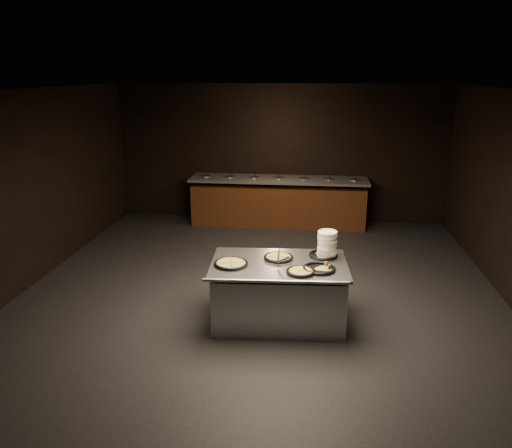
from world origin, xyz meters
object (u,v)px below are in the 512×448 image
object	(u,v)px
plate_stack	(327,244)
pan_veggie_whole	(231,263)
pan_cheese_whole	(278,257)
serving_counter	(279,294)

from	to	relation	value
plate_stack	pan_veggie_whole	world-z (taller)	plate_stack
pan_veggie_whole	pan_cheese_whole	size ratio (longest dim) A/B	1.12
serving_counter	pan_veggie_whole	distance (m)	0.75
serving_counter	pan_cheese_whole	xyz separation A→B (m)	(-0.02, 0.15, 0.44)
serving_counter	pan_veggie_whole	world-z (taller)	pan_veggie_whole
serving_counter	plate_stack	world-z (taller)	plate_stack
pan_cheese_whole	serving_counter	bearing A→B (deg)	-82.51
pan_veggie_whole	plate_stack	bearing A→B (deg)	19.35
pan_veggie_whole	pan_cheese_whole	distance (m)	0.64
serving_counter	pan_cheese_whole	world-z (taller)	pan_cheese_whole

